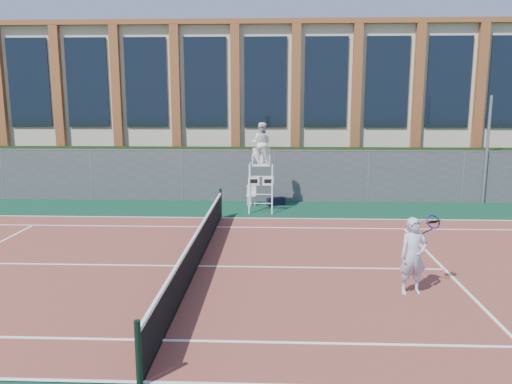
{
  "coord_description": "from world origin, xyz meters",
  "views": [
    {
      "loc": [
        2.04,
        -12.43,
        4.3
      ],
      "look_at": [
        1.42,
        3.0,
        1.47
      ],
      "focal_mm": 35.0,
      "sensor_mm": 36.0,
      "label": 1
    }
  ],
  "objects_px": {
    "plastic_chair": "(251,193)",
    "tennis_player": "(413,256)",
    "steel_pole": "(487,150)",
    "umpire_chair": "(261,146)"
  },
  "relations": [
    {
      "from": "plastic_chair",
      "to": "umpire_chair",
      "type": "bearing_deg",
      "value": -65.65
    },
    {
      "from": "tennis_player",
      "to": "plastic_chair",
      "type": "bearing_deg",
      "value": 112.91
    },
    {
      "from": "plastic_chair",
      "to": "tennis_player",
      "type": "xyz_separation_m",
      "value": [
        4.09,
        -9.67,
        0.41
      ]
    },
    {
      "from": "umpire_chair",
      "to": "tennis_player",
      "type": "distance_m",
      "value": 9.58
    },
    {
      "from": "plastic_chair",
      "to": "tennis_player",
      "type": "distance_m",
      "value": 10.5
    },
    {
      "from": "umpire_chair",
      "to": "tennis_player",
      "type": "xyz_separation_m",
      "value": [
        3.65,
        -8.7,
        -1.66
      ]
    },
    {
      "from": "umpire_chair",
      "to": "tennis_player",
      "type": "bearing_deg",
      "value": -67.25
    },
    {
      "from": "umpire_chair",
      "to": "plastic_chair",
      "type": "relative_size",
      "value": 4.26
    },
    {
      "from": "tennis_player",
      "to": "steel_pole",
      "type": "bearing_deg",
      "value": 61.03
    },
    {
      "from": "plastic_chair",
      "to": "tennis_player",
      "type": "height_order",
      "value": "tennis_player"
    }
  ]
}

